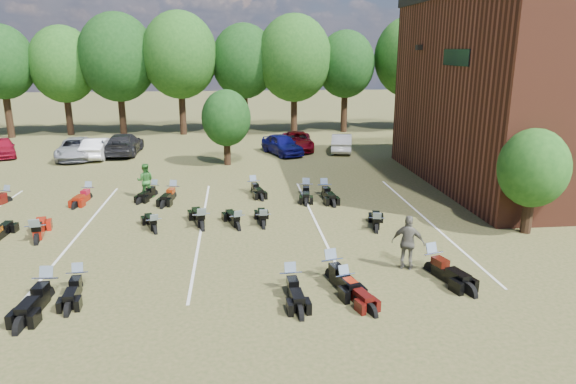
{
  "coord_description": "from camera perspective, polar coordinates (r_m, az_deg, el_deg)",
  "views": [
    {
      "loc": [
        -1.45,
        -18.07,
        7.35
      ],
      "look_at": [
        0.84,
        4.0,
        1.2
      ],
      "focal_mm": 32.0,
      "sensor_mm": 36.0,
      "label": 1
    }
  ],
  "objects": [
    {
      "name": "tree_line",
      "position": [
        47.08,
        -5.55,
        14.16
      ],
      "size": [
        56.0,
        6.0,
        9.79
      ],
      "color": "black",
      "rests_on": "ground"
    },
    {
      "name": "motorcycle_12",
      "position": [
        22.1,
        -2.74,
        -3.96
      ],
      "size": [
        0.71,
        2.12,
        1.17
      ],
      "primitive_type": null,
      "rotation": [
        0.0,
        0.0,
        3.16
      ],
      "color": "black",
      "rests_on": "ground"
    },
    {
      "name": "young_tree_near_building",
      "position": [
        22.97,
        25.6,
        2.41
      ],
      "size": [
        2.8,
        2.8,
        4.16
      ],
      "color": "black",
      "rests_on": "ground"
    },
    {
      "name": "young_tree_midfield",
      "position": [
        33.84,
        -6.88,
        8.15
      ],
      "size": [
        3.2,
        3.2,
        4.7
      ],
      "color": "black",
      "rests_on": "ground"
    },
    {
      "name": "person_green",
      "position": [
        27.34,
        -15.57,
        1.24
      ],
      "size": [
        0.87,
        0.68,
        1.78
      ],
      "primitive_type": "imported",
      "rotation": [
        0.0,
        0.0,
        3.13
      ],
      "color": "#2E702A",
      "rests_on": "ground"
    },
    {
      "name": "motorcycle_18",
      "position": [
        26.84,
        2.01,
        -0.41
      ],
      "size": [
        1.03,
        2.37,
        1.28
      ],
      "primitive_type": null,
      "rotation": [
        0.0,
        0.0,
        -0.13
      ],
      "color": "black",
      "rests_on": "ground"
    },
    {
      "name": "motorcycle_6",
      "position": [
        16.56,
        6.3,
        -10.96
      ],
      "size": [
        1.3,
        2.25,
        1.2
      ],
      "primitive_type": null,
      "rotation": [
        0.0,
        0.0,
        0.31
      ],
      "color": "#400C09",
      "rests_on": "ground"
    },
    {
      "name": "motorcycle_11",
      "position": [
        22.17,
        -9.54,
        -4.09
      ],
      "size": [
        1.28,
        2.52,
        1.34
      ],
      "primitive_type": null,
      "rotation": [
        0.0,
        0.0,
        3.37
      ],
      "color": "black",
      "rests_on": "ground"
    },
    {
      "name": "motorcycle_10",
      "position": [
        21.98,
        -5.6,
        -4.12
      ],
      "size": [
        1.23,
        2.24,
        1.19
      ],
      "primitive_type": null,
      "rotation": [
        0.0,
        0.0,
        3.41
      ],
      "color": "black",
      "rests_on": "ground"
    },
    {
      "name": "car_0",
      "position": [
        41.8,
        -29.16,
        4.34
      ],
      "size": [
        3.06,
        4.29,
        1.36
      ],
      "primitive_type": "imported",
      "rotation": [
        0.0,
        0.0,
        0.41
      ],
      "color": "maroon",
      "rests_on": "ground"
    },
    {
      "name": "motorcycle_17",
      "position": [
        27.07,
        -12.6,
        -0.65
      ],
      "size": [
        1.15,
        2.38,
        1.28
      ],
      "primitive_type": null,
      "rotation": [
        0.0,
        0.0,
        -0.19
      ],
      "color": "black",
      "rests_on": "ground"
    },
    {
      "name": "ground",
      "position": [
        19.56,
        -1.26,
        -6.58
      ],
      "size": [
        160.0,
        160.0,
        0.0
      ],
      "primitive_type": "plane",
      "color": "brown",
      "rests_on": "ground"
    },
    {
      "name": "motorcycle_7",
      "position": [
        22.69,
        -26.09,
        -5.06
      ],
      "size": [
        1.31,
        2.63,
        1.41
      ],
      "primitive_type": null,
      "rotation": [
        0.0,
        0.0,
        3.35
      ],
      "color": "maroon",
      "rests_on": "ground"
    },
    {
      "name": "motorcycle_9",
      "position": [
        22.19,
        -14.58,
        -4.37
      ],
      "size": [
        1.31,
        2.17,
        1.15
      ],
      "primitive_type": null,
      "rotation": [
        0.0,
        0.0,
        3.48
      ],
      "color": "black",
      "rests_on": "ground"
    },
    {
      "name": "motorcycle_3",
      "position": [
        16.53,
        0.3,
        -10.92
      ],
      "size": [
        0.86,
        2.33,
        1.28
      ],
      "primitive_type": null,
      "rotation": [
        0.0,
        0.0,
        0.06
      ],
      "color": "black",
      "rests_on": "ground"
    },
    {
      "name": "car_5",
      "position": [
        38.62,
        5.99,
        5.46
      ],
      "size": [
        2.31,
        4.35,
        1.36
      ],
      "primitive_type": "imported",
      "rotation": [
        0.0,
        0.0,
        2.92
      ],
      "color": "beige",
      "rests_on": "ground"
    },
    {
      "name": "car_3",
      "position": [
        39.33,
        -17.76,
        5.11
      ],
      "size": [
        2.16,
        5.27,
        1.53
      ],
      "primitive_type": "imported",
      "rotation": [
        0.0,
        0.0,
        3.14
      ],
      "color": "black",
      "rests_on": "ground"
    },
    {
      "name": "motorcycle_5",
      "position": [
        18.49,
        15.68,
        -8.54
      ],
      "size": [
        1.5,
        2.65,
        1.41
      ],
      "primitive_type": null,
      "rotation": [
        0.0,
        0.0,
        0.29
      ],
      "color": "black",
      "rests_on": "ground"
    },
    {
      "name": "motorcycle_20",
      "position": [
        26.71,
        4.04,
        -0.52
      ],
      "size": [
        0.96,
        2.43,
        1.33
      ],
      "primitive_type": null,
      "rotation": [
        0.0,
        0.0,
        0.08
      ],
      "color": "black",
      "rests_on": "ground"
    },
    {
      "name": "car_4",
      "position": [
        37.43,
        -0.66,
        5.32
      ],
      "size": [
        3.17,
        4.67,
        1.48
      ],
      "primitive_type": "imported",
      "rotation": [
        0.0,
        0.0,
        0.36
      ],
      "color": "#0B0B50",
      "rests_on": "ground"
    },
    {
      "name": "car_1",
      "position": [
        38.65,
        -20.31,
        4.64
      ],
      "size": [
        1.68,
        4.39,
        1.43
      ],
      "primitive_type": "imported",
      "rotation": [
        0.0,
        0.0,
        3.1
      ],
      "color": "silver",
      "rests_on": "ground"
    },
    {
      "name": "motorcycle_2",
      "position": [
        17.65,
        -25.11,
        -10.68
      ],
      "size": [
        0.97,
        2.58,
        1.41
      ],
      "primitive_type": null,
      "rotation": [
        0.0,
        0.0,
        -0.07
      ],
      "color": "black",
      "rests_on": "ground"
    },
    {
      "name": "car_2",
      "position": [
        38.89,
        -22.46,
        4.49
      ],
      "size": [
        3.09,
        5.43,
        1.43
      ],
      "primitive_type": "imported",
      "rotation": [
        0.0,
        0.0,
        0.14
      ],
      "color": "gray",
      "rests_on": "ground"
    },
    {
      "name": "motorcycle_16",
      "position": [
        27.77,
        -14.61,
        -0.37
      ],
      "size": [
        1.33,
        2.19,
        1.17
      ],
      "primitive_type": null,
      "rotation": [
        0.0,
        0.0,
        -0.35
      ],
      "color": "black",
      "rests_on": "ground"
    },
    {
      "name": "car_7",
      "position": [
        42.09,
        17.83,
        5.79
      ],
      "size": [
        3.61,
        5.9,
        1.6
      ],
      "primitive_type": "imported",
      "rotation": [
        0.0,
        0.0,
        3.41
      ],
      "color": "#343338",
      "rests_on": "ground"
    },
    {
      "name": "motorcycle_19",
      "position": [
        27.58,
        -3.84,
        -0.0
      ],
      "size": [
        1.15,
        2.32,
        1.24
      ],
      "primitive_type": null,
      "rotation": [
        0.0,
        0.0,
        0.21
      ],
      "color": "black",
      "rests_on": "ground"
    },
    {
      "name": "car_6",
      "position": [
        39.11,
        1.04,
        5.66
      ],
      "size": [
        2.45,
        4.96,
        1.35
      ],
      "primitive_type": "imported",
      "rotation": [
        0.0,
        0.0,
        -0.04
      ],
      "color": "#54040C",
      "rests_on": "ground"
    },
    {
      "name": "motorcycle_1",
      "position": [
        17.89,
        -22.19,
        -10.0
      ],
      "size": [
        0.86,
        2.2,
        1.2
      ],
      "primitive_type": null,
      "rotation": [
        0.0,
        0.0,
        0.08
      ],
      "color": "black",
      "rests_on": "ground"
    },
    {
      "name": "motorcycle_14",
      "position": [
        29.28,
        -28.72,
        -1.0
      ],
      "size": [
        1.31,
        2.24,
        1.19
      ],
      "primitive_type": null,
      "rotation": [
        0.0,
        0.0,
        -0.31
      ],
      "color": "#4C0F0A",
      "rests_on": "ground"
    },
    {
      "name": "person_grey",
      "position": [
        18.18,
        13.21,
        -5.49
      ],
      "size": [
        1.22,
        0.95,
        1.93
      ],
      "primitive_type": "imported",
      "rotation": [
        0.0,
        0.0,
        2.65
      ],
      "color": "#5C594F",
      "rests_on": "ground"
    },
    {
      "name": "parking_lines",
      "position": [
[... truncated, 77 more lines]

